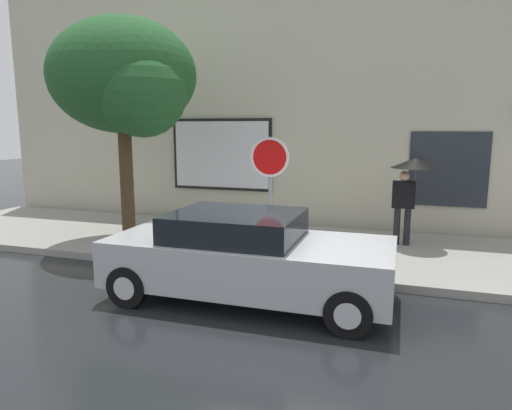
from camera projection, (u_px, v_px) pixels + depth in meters
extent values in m
plane|color=black|center=(272.00, 301.00, 7.15)|extent=(60.00, 60.00, 0.00)
cube|color=gray|center=(309.00, 249.00, 9.95)|extent=(20.00, 4.00, 0.15)
cube|color=beige|center=(331.00, 96.00, 11.72)|extent=(20.00, 0.40, 7.00)
cube|color=black|center=(221.00, 154.00, 12.66)|extent=(2.90, 0.06, 1.98)
cube|color=silver|center=(221.00, 155.00, 12.63)|extent=(2.74, 0.03, 1.82)
cube|color=#262B33|center=(448.00, 169.00, 10.94)|extent=(1.80, 0.04, 1.80)
cube|color=#B7BABF|center=(249.00, 261.00, 7.16)|extent=(4.40, 1.87, 0.72)
cube|color=black|center=(236.00, 225.00, 7.14)|extent=(1.98, 1.64, 0.41)
cylinder|color=black|center=(360.00, 273.00, 7.52)|extent=(0.64, 0.22, 0.64)
cylinder|color=silver|center=(360.00, 273.00, 7.52)|extent=(0.35, 0.24, 0.35)
cylinder|color=black|center=(348.00, 313.00, 5.91)|extent=(0.64, 0.22, 0.64)
cylinder|color=silver|center=(348.00, 313.00, 5.91)|extent=(0.35, 0.24, 0.35)
cylinder|color=black|center=(180.00, 256.00, 8.52)|extent=(0.64, 0.22, 0.64)
cylinder|color=silver|center=(180.00, 256.00, 8.52)|extent=(0.35, 0.24, 0.35)
cylinder|color=black|center=(128.00, 286.00, 6.91)|extent=(0.64, 0.22, 0.64)
cylinder|color=silver|center=(128.00, 286.00, 6.91)|extent=(0.35, 0.24, 0.35)
cylinder|color=black|center=(397.00, 226.00, 9.99)|extent=(0.14, 0.14, 0.82)
cylinder|color=black|center=(407.00, 227.00, 9.93)|extent=(0.14, 0.14, 0.82)
cube|color=black|center=(404.00, 195.00, 9.84)|extent=(0.48, 0.22, 0.58)
sphere|color=tan|center=(405.00, 176.00, 9.78)|extent=(0.22, 0.22, 0.22)
cylinder|color=#4C4C51|center=(415.00, 184.00, 9.74)|extent=(0.02, 0.02, 0.90)
cone|color=black|center=(416.00, 163.00, 9.66)|extent=(1.05, 1.05, 0.22)
cylinder|color=#4C3823|center=(127.00, 180.00, 10.33)|extent=(0.30, 0.30, 2.75)
ellipsoid|color=#235628|center=(122.00, 76.00, 9.94)|extent=(3.33, 2.83, 2.50)
sphere|color=#235628|center=(142.00, 93.00, 9.40)|extent=(1.83, 1.83, 1.83)
cylinder|color=gray|center=(270.00, 199.00, 8.86)|extent=(0.07, 0.07, 2.33)
cylinder|color=white|center=(270.00, 157.00, 8.69)|extent=(0.76, 0.02, 0.76)
cylinder|color=red|center=(270.00, 157.00, 8.67)|extent=(0.66, 0.02, 0.66)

